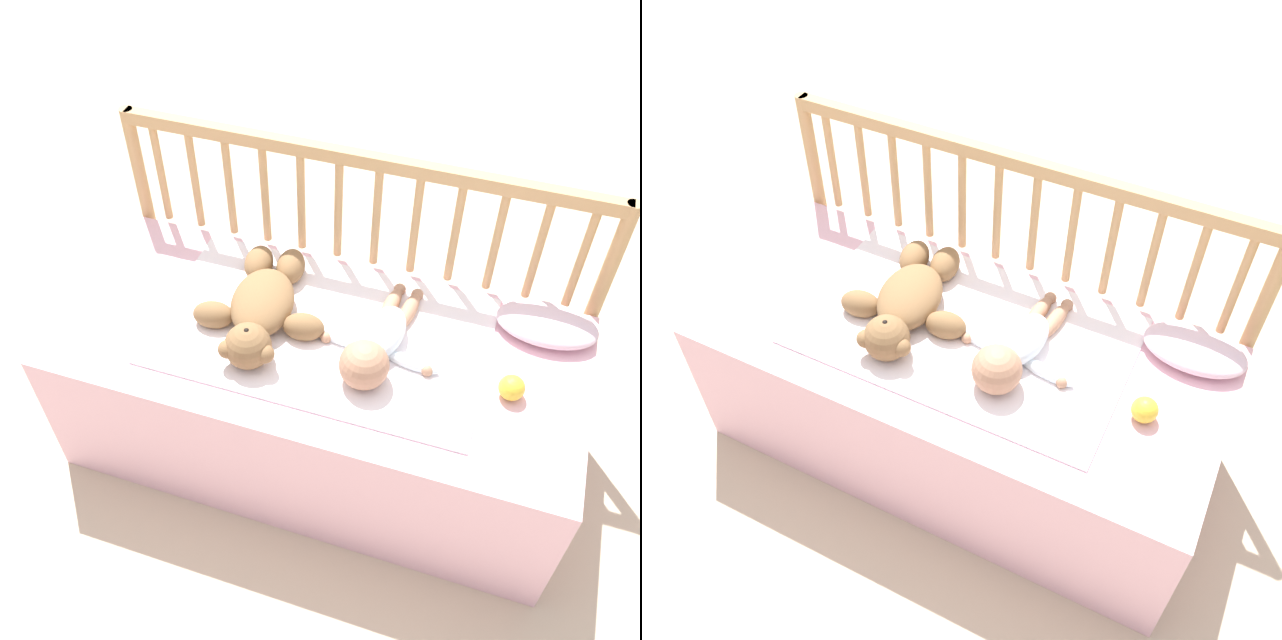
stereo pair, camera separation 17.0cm
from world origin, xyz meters
TOP-DOWN VIEW (x-y plane):
  - ground_plane at (0.00, 0.00)m, footprint 12.00×12.00m
  - crib_mattress at (0.00, 0.00)m, footprint 1.30×0.59m
  - crib_rail at (0.00, 0.32)m, footprint 1.30×0.04m
  - blanket at (-0.00, 0.03)m, footprint 0.81×0.49m
  - teddy_bear at (-0.16, 0.02)m, footprint 0.34×0.42m
  - baby at (0.15, -0.01)m, footprint 0.31×0.38m
  - toy_ball at (0.47, -0.02)m, footprint 0.06×0.06m
  - small_pillow at (0.52, 0.20)m, footprint 0.25×0.15m

SIDE VIEW (x-z plane):
  - ground_plane at x=0.00m, z-range 0.00..0.00m
  - crib_mattress at x=0.00m, z-range 0.00..0.44m
  - blanket at x=0.00m, z-range 0.44..0.44m
  - small_pillow at x=0.52m, z-range 0.44..0.50m
  - toy_ball at x=0.47m, z-range 0.44..0.50m
  - baby at x=0.15m, z-range 0.42..0.54m
  - teddy_bear at x=-0.16m, z-range 0.42..0.54m
  - crib_rail at x=0.00m, z-range 0.17..0.94m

